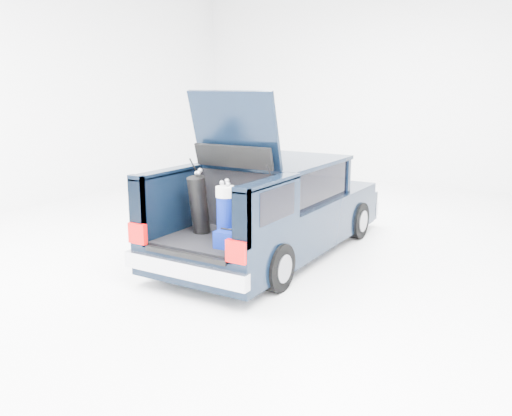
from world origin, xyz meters
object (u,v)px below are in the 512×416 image
Objects in this scene: red_suitcase at (254,215)px; black_golf_bag at (199,205)px; blue_golf_bag at (226,214)px; blue_duffel at (235,239)px; car at (276,209)px.

red_suitcase is 0.74m from black_golf_bag.
red_suitcase is at bearing 70.06° from blue_golf_bag.
red_suitcase is at bearing 26.13° from black_golf_bag.
red_suitcase is 0.66m from blue_duffel.
car reaches higher than blue_golf_bag.
blue_duffel is (0.43, -1.83, 0.03)m from car.
red_suitcase is 1.26× the size of blue_duffel.
black_golf_bag is (-0.66, -0.31, 0.12)m from red_suitcase.
blue_golf_bag is at bearing 145.08° from blue_duffel.
black_golf_bag reaches higher than blue_duffel.
car is at bearing 103.41° from red_suitcase.
blue_golf_bag is 0.37m from blue_duffel.
blue_duffel is (0.11, -0.63, -0.16)m from red_suitcase.
black_golf_bag is 1.90× the size of blue_duffel.
blue_golf_bag is at bearing -82.96° from car.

